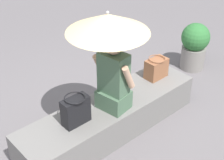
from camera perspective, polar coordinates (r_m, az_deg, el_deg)
ground_plane at (r=4.29m, az=-0.24°, el=-8.45°), size 14.00×14.00×0.00m
stone_bench at (r=4.15m, az=-0.25°, el=-6.28°), size 2.39×0.61×0.42m
person_seated at (r=3.76m, az=0.27°, el=0.23°), size 0.33×0.50×0.90m
parasol at (r=3.45m, az=-0.72°, el=9.50°), size 0.88×0.88×1.17m
handbag_black at (r=3.67m, az=-6.11°, el=-5.11°), size 0.31×0.23×0.34m
tote_bag_canvas at (r=4.48m, az=7.44°, el=1.99°), size 0.29×0.22×0.28m
planter_far at (r=5.52m, az=13.67°, el=5.71°), size 0.44×0.44×0.76m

